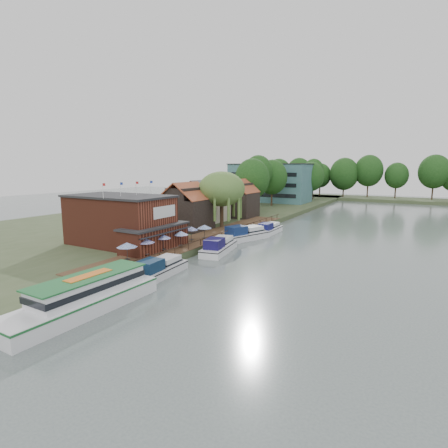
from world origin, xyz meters
The scene contains 28 objects.
ground centered at (0.00, 0.00, 0.00)m, with size 260.00×260.00×0.00m, color #4C5857.
land_bank centered at (-30.00, 35.00, 0.50)m, with size 50.00×140.00×1.00m, color #384728.
quay_deck centered at (-8.00, 10.00, 1.05)m, with size 6.00×50.00×0.10m, color #47301E.
quay_rail centered at (-5.30, 10.50, 1.50)m, with size 0.20×49.00×1.00m, color black, non-canonical shape.
pub centered at (-14.00, -1.00, 4.65)m, with size 20.00×11.00×7.30m, color maroon, non-canonical shape.
hotel_block centered at (-22.00, 70.00, 7.15)m, with size 25.40×12.40×12.30m, color #38666B, non-canonical shape.
cottage_a centered at (-15.00, 14.00, 5.25)m, with size 8.60×7.60×8.50m, color black, non-canonical shape.
cottage_b centered at (-18.00, 24.00, 5.25)m, with size 9.60×8.60×8.50m, color beige, non-canonical shape.
cottage_c centered at (-14.00, 33.00, 5.25)m, with size 7.60×7.60×8.50m, color black, non-canonical shape.
willow centered at (-10.50, 19.00, 6.21)m, with size 8.60×8.60×10.43m, color #476B2D, non-canonical shape.
umbrella_0 centered at (-7.82, -7.80, 2.29)m, with size 2.46×2.46×2.38m, color #1B4499, non-canonical shape.
umbrella_1 centered at (-7.54, -4.87, 2.29)m, with size 2.23×2.23×2.38m, color navy, non-canonical shape.
umbrella_2 centered at (-7.37, -1.73, 2.29)m, with size 2.09×2.09×2.38m, color #1B2798, non-canonical shape.
umbrella_3 centered at (-6.78, 1.33, 2.29)m, with size 2.07×2.07×2.38m, color #1B4497, non-canonical shape.
umbrella_4 centered at (-7.71, 5.14, 2.29)m, with size 2.10×2.10×2.38m, color #1B3198, non-canonical shape.
umbrella_5 centered at (-6.78, 7.32, 2.29)m, with size 2.31×2.31×2.38m, color #1B4799, non-canonical shape.
cruiser_0 centered at (-3.34, -7.35, 1.13)m, with size 3.04×9.41×2.26m, color silver, non-canonical shape.
cruiser_1 centered at (-3.03, 5.34, 1.21)m, with size 3.22×9.97×2.42m, color white, non-canonical shape.
cruiser_2 centered at (-3.77, 15.25, 1.28)m, with size 3.39×10.47×2.56m, color silver, non-canonical shape.
cruiser_3 centered at (-2.39, 22.50, 1.10)m, with size 2.97×9.19×2.20m, color white, non-canonical shape.
tour_boat centered at (-2.46, -18.32, 1.57)m, with size 4.04×14.35×3.13m, color silver, non-canonical shape.
swan centered at (-3.09, -12.89, 0.22)m, with size 0.44×0.44×0.44m, color white.
bank_tree_0 centered at (-14.27, 40.20, 7.62)m, with size 8.41×8.41×13.24m, color #143811, non-canonical shape.
bank_tree_1 centered at (-17.98, 51.84, 8.20)m, with size 7.78×7.78×14.40m, color #143811, non-canonical shape.
bank_tree_2 centered at (-16.27, 57.82, 7.64)m, with size 8.69×8.69×13.29m, color #143811, non-canonical shape.
bank_tree_3 centered at (-10.72, 78.25, 7.42)m, with size 8.41×8.41×12.84m, color #143811, non-canonical shape.
bank_tree_4 centered at (-11.86, 84.71, 8.00)m, with size 6.88×6.88×14.01m, color #143811, non-canonical shape.
bank_tree_5 centered at (-17.43, 94.76, 6.42)m, with size 7.56×7.56×10.83m, color #143811, non-canonical shape.
Camera 1 is at (21.96, -36.87, 12.28)m, focal length 28.00 mm.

